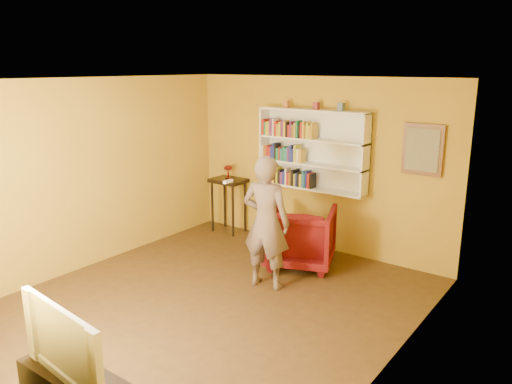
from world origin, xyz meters
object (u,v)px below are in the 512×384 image
(ruby_lustre, at_px, (228,169))
(television, at_px, (75,340))
(bookshelf, at_px, (314,150))
(person, at_px, (266,223))
(console_table, at_px, (228,188))
(armchair, at_px, (301,236))

(ruby_lustre, xyz_separation_m, television, (2.14, -4.50, -0.36))
(bookshelf, height_order, person, bookshelf)
(ruby_lustre, bearing_deg, console_table, 135.00)
(person, height_order, television, person)
(television, bearing_deg, person, 101.39)
(console_table, relative_size, armchair, 0.98)
(armchair, bearing_deg, television, 73.19)
(ruby_lustre, relative_size, person, 0.14)
(armchair, height_order, person, person)
(console_table, height_order, television, television)
(console_table, height_order, person, person)
(bookshelf, distance_m, ruby_lustre, 1.66)
(ruby_lustre, distance_m, armchair, 2.02)
(bookshelf, distance_m, console_table, 1.79)
(ruby_lustre, bearing_deg, bookshelf, 5.74)
(console_table, bearing_deg, armchair, -17.16)
(console_table, xyz_separation_m, armchair, (1.82, -0.56, -0.35))
(bookshelf, relative_size, television, 1.61)
(ruby_lustre, relative_size, television, 0.22)
(bookshelf, distance_m, person, 1.78)
(bookshelf, relative_size, console_table, 1.90)
(ruby_lustre, relative_size, armchair, 0.25)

